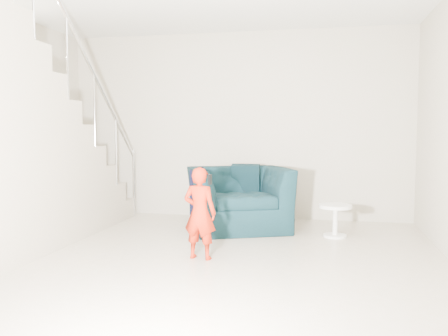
{
  "coord_description": "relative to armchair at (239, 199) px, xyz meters",
  "views": [
    {
      "loc": [
        1.27,
        -4.09,
        1.28
      ],
      "look_at": [
        0.15,
        1.2,
        0.85
      ],
      "focal_mm": 38.0,
      "sensor_mm": 36.0,
      "label": 1
    }
  ],
  "objects": [
    {
      "name": "side_table",
      "position": [
        1.22,
        -0.21,
        -0.14
      ],
      "size": [
        0.39,
        0.39,
        0.39
      ],
      "color": "white",
      "rests_on": "floor"
    },
    {
      "name": "floor",
      "position": [
        -0.2,
        -1.89,
        -0.4
      ],
      "size": [
        5.5,
        5.5,
        0.0
      ],
      "primitive_type": "plane",
      "color": "tan",
      "rests_on": "ground"
    },
    {
      "name": "throw",
      "position": [
        -0.54,
        -0.06,
        0.1
      ],
      "size": [
        0.05,
        0.51,
        0.57
      ],
      "primitive_type": "cube",
      "color": "black",
      "rests_on": "armchair"
    },
    {
      "name": "armchair",
      "position": [
        0.0,
        0.0,
        0.0
      ],
      "size": [
        1.55,
        1.47,
        0.8
      ],
      "primitive_type": "imported",
      "rotation": [
        0.0,
        0.0,
        0.39
      ],
      "color": "black",
      "rests_on": "floor"
    },
    {
      "name": "staircase",
      "position": [
        -2.2,
        -1.34,
        0.55
      ],
      "size": [
        1.02,
        3.03,
        3.62
      ],
      "color": "#ADA089",
      "rests_on": "floor"
    },
    {
      "name": "back_wall",
      "position": [
        -0.2,
        0.86,
        0.95
      ],
      "size": [
        5.0,
        0.0,
        5.0
      ],
      "primitive_type": "plane",
      "rotation": [
        1.57,
        0.0,
        0.0
      ],
      "color": "#ADA68D",
      "rests_on": "floor"
    },
    {
      "name": "cushion",
      "position": [
        0.04,
        0.34,
        0.24
      ],
      "size": [
        0.38,
        0.18,
        0.38
      ],
      "primitive_type": "cube",
      "rotation": [
        0.21,
        0.0,
        0.0
      ],
      "color": "black",
      "rests_on": "armchair"
    },
    {
      "name": "phone",
      "position": [
        -0.01,
        -1.51,
        0.4
      ],
      "size": [
        0.03,
        0.05,
        0.1
      ],
      "primitive_type": "cube",
      "rotation": [
        0.0,
        0.0,
        -0.15
      ],
      "color": "black",
      "rests_on": "toddler"
    },
    {
      "name": "toddler",
      "position": [
        -0.13,
        -1.48,
        0.06
      ],
      "size": [
        0.36,
        0.26,
        0.92
      ],
      "primitive_type": "imported",
      "rotation": [
        0.0,
        0.0,
        3.01
      ],
      "color": "#AB050C",
      "rests_on": "floor"
    }
  ]
}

